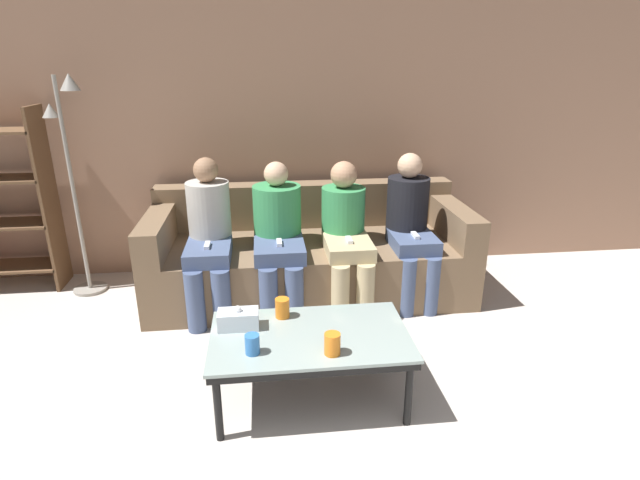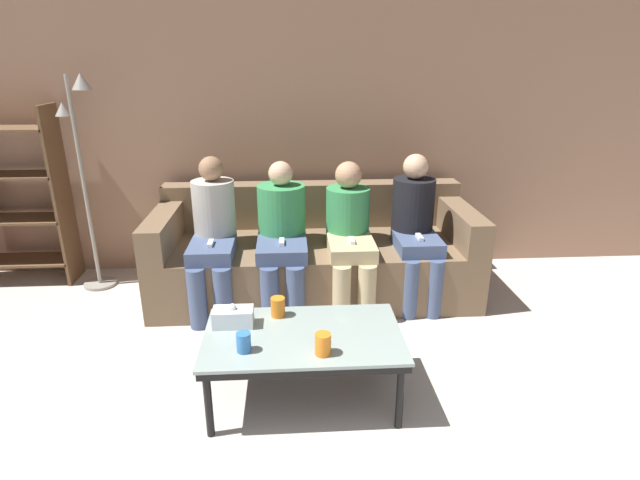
{
  "view_description": "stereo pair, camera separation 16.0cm",
  "coord_description": "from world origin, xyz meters",
  "px_view_note": "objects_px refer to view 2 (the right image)",
  "views": [
    {
      "loc": [
        -0.35,
        -0.55,
        1.8
      ],
      "look_at": [
        0.0,
        2.44,
        0.7
      ],
      "focal_mm": 28.0,
      "sensor_mm": 36.0,
      "label": 1
    },
    {
      "loc": [
        -0.19,
        -0.57,
        1.8
      ],
      "look_at": [
        0.0,
        2.44,
        0.7
      ],
      "focal_mm": 28.0,
      "sensor_mm": 36.0,
      "label": 2
    }
  ],
  "objects_px": {
    "couch": "(314,255)",
    "seated_person_mid_right": "(349,230)",
    "tissue_box": "(233,317)",
    "cup_near_right": "(244,342)",
    "seated_person_mid_left": "(282,230)",
    "seated_person_left_end": "(213,231)",
    "coffee_table": "(303,340)",
    "seated_person_right_end": "(415,225)",
    "standing_lamp": "(83,162)",
    "cup_near_left": "(278,307)",
    "cup_far_center": "(323,344)"
  },
  "relations": [
    {
      "from": "couch",
      "to": "seated_person_mid_right",
      "type": "distance_m",
      "value": 0.44
    },
    {
      "from": "tissue_box",
      "to": "seated_person_mid_right",
      "type": "distance_m",
      "value": 1.31
    },
    {
      "from": "cup_near_right",
      "to": "couch",
      "type": "bearing_deg",
      "value": 74.32
    },
    {
      "from": "tissue_box",
      "to": "seated_person_mid_left",
      "type": "xyz_separation_m",
      "value": [
        0.26,
        1.07,
        0.13
      ]
    },
    {
      "from": "couch",
      "to": "seated_person_left_end",
      "type": "bearing_deg",
      "value": -163.51
    },
    {
      "from": "coffee_table",
      "to": "couch",
      "type": "bearing_deg",
      "value": 84.55
    },
    {
      "from": "seated_person_mid_right",
      "to": "seated_person_right_end",
      "type": "bearing_deg",
      "value": 2.69
    },
    {
      "from": "standing_lamp",
      "to": "seated_person_mid_right",
      "type": "bearing_deg",
      "value": -11.96
    },
    {
      "from": "tissue_box",
      "to": "seated_person_left_end",
      "type": "height_order",
      "value": "seated_person_left_end"
    },
    {
      "from": "standing_lamp",
      "to": "seated_person_mid_left",
      "type": "xyz_separation_m",
      "value": [
        1.53,
        -0.42,
        -0.45
      ]
    },
    {
      "from": "tissue_box",
      "to": "seated_person_mid_left",
      "type": "relative_size",
      "value": 0.2
    },
    {
      "from": "standing_lamp",
      "to": "seated_person_mid_left",
      "type": "height_order",
      "value": "standing_lamp"
    },
    {
      "from": "cup_near_left",
      "to": "coffee_table",
      "type": "bearing_deg",
      "value": -56.63
    },
    {
      "from": "seated_person_mid_left",
      "to": "seated_person_mid_right",
      "type": "height_order",
      "value": "seated_person_mid_left"
    },
    {
      "from": "seated_person_left_end",
      "to": "seated_person_mid_right",
      "type": "relative_size",
      "value": 1.05
    },
    {
      "from": "coffee_table",
      "to": "seated_person_left_end",
      "type": "height_order",
      "value": "seated_person_left_end"
    },
    {
      "from": "coffee_table",
      "to": "seated_person_left_end",
      "type": "distance_m",
      "value": 1.35
    },
    {
      "from": "cup_near_right",
      "to": "seated_person_left_end",
      "type": "distance_m",
      "value": 1.37
    },
    {
      "from": "cup_near_right",
      "to": "seated_person_mid_right",
      "type": "xyz_separation_m",
      "value": [
        0.69,
        1.32,
        0.12
      ]
    },
    {
      "from": "coffee_table",
      "to": "seated_person_mid_left",
      "type": "relative_size",
      "value": 0.97
    },
    {
      "from": "tissue_box",
      "to": "couch",
      "type": "bearing_deg",
      "value": 68.24
    },
    {
      "from": "seated_person_right_end",
      "to": "cup_near_right",
      "type": "bearing_deg",
      "value": -131.55
    },
    {
      "from": "tissue_box",
      "to": "seated_person_mid_right",
      "type": "bearing_deg",
      "value": 54.08
    },
    {
      "from": "coffee_table",
      "to": "cup_near_right",
      "type": "xyz_separation_m",
      "value": [
        -0.3,
        -0.15,
        0.09
      ]
    },
    {
      "from": "cup_far_center",
      "to": "seated_person_mid_right",
      "type": "distance_m",
      "value": 1.41
    },
    {
      "from": "cup_far_center",
      "to": "cup_near_right",
      "type": "bearing_deg",
      "value": 172.58
    },
    {
      "from": "tissue_box",
      "to": "seated_person_left_end",
      "type": "relative_size",
      "value": 0.19
    },
    {
      "from": "standing_lamp",
      "to": "cup_far_center",
      "type": "bearing_deg",
      "value": -46.05
    },
    {
      "from": "cup_far_center",
      "to": "coffee_table",
      "type": "bearing_deg",
      "value": 114.8
    },
    {
      "from": "cup_far_center",
      "to": "seated_person_left_end",
      "type": "height_order",
      "value": "seated_person_left_end"
    },
    {
      "from": "cup_near_left",
      "to": "seated_person_right_end",
      "type": "bearing_deg",
      "value": 43.93
    },
    {
      "from": "coffee_table",
      "to": "cup_far_center",
      "type": "xyz_separation_m",
      "value": [
        0.09,
        -0.2,
        0.1
      ]
    },
    {
      "from": "couch",
      "to": "seated_person_right_end",
      "type": "distance_m",
      "value": 0.84
    },
    {
      "from": "standing_lamp",
      "to": "seated_person_right_end",
      "type": "relative_size",
      "value": 1.5
    },
    {
      "from": "coffee_table",
      "to": "seated_person_right_end",
      "type": "height_order",
      "value": "seated_person_right_end"
    },
    {
      "from": "cup_near_right",
      "to": "cup_far_center",
      "type": "distance_m",
      "value": 0.4
    },
    {
      "from": "cup_near_left",
      "to": "seated_person_mid_right",
      "type": "height_order",
      "value": "seated_person_mid_right"
    },
    {
      "from": "cup_near_right",
      "to": "cup_far_center",
      "type": "xyz_separation_m",
      "value": [
        0.39,
        -0.05,
        0.01
      ]
    },
    {
      "from": "coffee_table",
      "to": "seated_person_mid_right",
      "type": "distance_m",
      "value": 1.25
    },
    {
      "from": "seated_person_mid_right",
      "to": "cup_far_center",
      "type": "bearing_deg",
      "value": -102.07
    },
    {
      "from": "cup_far_center",
      "to": "seated_person_right_end",
      "type": "distance_m",
      "value": 1.61
    },
    {
      "from": "seated_person_right_end",
      "to": "couch",
      "type": "bearing_deg",
      "value": 164.77
    },
    {
      "from": "cup_near_right",
      "to": "seated_person_right_end",
      "type": "relative_size",
      "value": 0.09
    },
    {
      "from": "couch",
      "to": "seated_person_right_end",
      "type": "bearing_deg",
      "value": -15.23
    },
    {
      "from": "standing_lamp",
      "to": "seated_person_right_end",
      "type": "distance_m",
      "value": 2.6
    },
    {
      "from": "coffee_table",
      "to": "seated_person_mid_left",
      "type": "bearing_deg",
      "value": 95.71
    },
    {
      "from": "seated_person_mid_left",
      "to": "seated_person_right_end",
      "type": "relative_size",
      "value": 0.96
    },
    {
      "from": "couch",
      "to": "cup_near_right",
      "type": "height_order",
      "value": "couch"
    },
    {
      "from": "seated_person_left_end",
      "to": "coffee_table",
      "type": "bearing_deg",
      "value": -62.13
    },
    {
      "from": "standing_lamp",
      "to": "seated_person_mid_right",
      "type": "relative_size",
      "value": 1.57
    }
  ]
}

